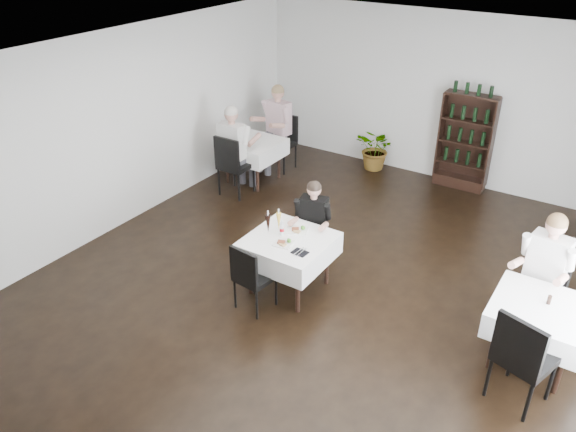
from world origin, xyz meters
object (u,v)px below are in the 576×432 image
(wine_shelf, at_px, (465,143))
(main_table, at_px, (289,248))
(diner_main, at_px, (312,220))
(potted_tree, at_px, (377,149))

(wine_shelf, bearing_deg, main_table, -101.78)
(diner_main, bearing_deg, potted_tree, 100.99)
(potted_tree, relative_size, diner_main, 0.63)
(wine_shelf, relative_size, main_table, 1.70)
(wine_shelf, xyz_separation_m, potted_tree, (-1.61, -0.11, -0.43))
(potted_tree, bearing_deg, diner_main, -79.01)
(main_table, xyz_separation_m, diner_main, (-0.00, 0.58, 0.15))
(wine_shelf, xyz_separation_m, main_table, (-0.90, -4.31, -0.23))
(wine_shelf, distance_m, diner_main, 3.84)
(potted_tree, distance_m, diner_main, 3.70)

